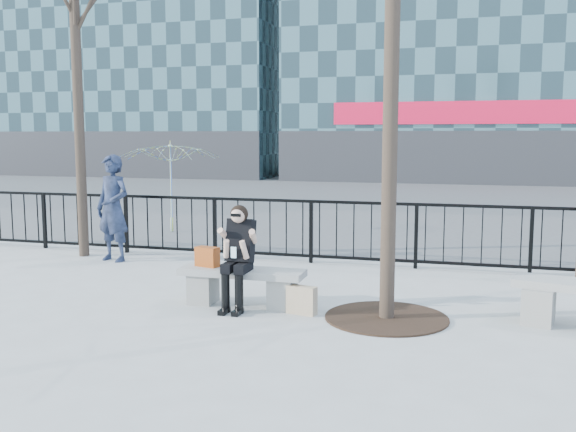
# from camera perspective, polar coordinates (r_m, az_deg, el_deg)

# --- Properties ---
(ground) EXTENTS (120.00, 120.00, 0.00)m
(ground) POSITION_cam_1_polar(r_m,az_deg,el_deg) (8.51, -4.09, -7.93)
(ground) COLOR #979792
(ground) RESTS_ON ground
(street_surface) EXTENTS (60.00, 23.00, 0.01)m
(street_surface) POSITION_cam_1_polar(r_m,az_deg,el_deg) (23.00, 8.65, 1.61)
(street_surface) COLOR #474747
(street_surface) RESTS_ON ground
(railing) EXTENTS (14.00, 0.06, 1.10)m
(railing) POSITION_cam_1_polar(r_m,az_deg,el_deg) (11.21, 1.08, -1.34)
(railing) COLOR black
(railing) RESTS_ON ground
(tree_grate) EXTENTS (1.50, 1.50, 0.02)m
(tree_grate) POSITION_cam_1_polar(r_m,az_deg,el_deg) (7.99, 8.75, -8.92)
(tree_grate) COLOR black
(tree_grate) RESTS_ON ground
(bench_main) EXTENTS (1.65, 0.46, 0.49)m
(bench_main) POSITION_cam_1_polar(r_m,az_deg,el_deg) (8.44, -4.11, -5.96)
(bench_main) COLOR slate
(bench_main) RESTS_ON ground
(seated_woman) EXTENTS (0.50, 0.64, 1.34)m
(seated_woman) POSITION_cam_1_polar(r_m,az_deg,el_deg) (8.21, -4.51, -3.69)
(seated_woman) COLOR black
(seated_woman) RESTS_ON ground
(handbag) EXTENTS (0.35, 0.23, 0.26)m
(handbag) POSITION_cam_1_polar(r_m,az_deg,el_deg) (8.57, -7.19, -3.61)
(handbag) COLOR #A14213
(handbag) RESTS_ON bench_main
(shopping_bag) EXTENTS (0.40, 0.22, 0.35)m
(shopping_bag) POSITION_cam_1_polar(r_m,az_deg,el_deg) (8.06, 1.23, -7.48)
(shopping_bag) COLOR beige
(shopping_bag) RESTS_ON ground
(standing_man) EXTENTS (0.77, 0.60, 1.88)m
(standing_man) POSITION_cam_1_polar(r_m,az_deg,el_deg) (11.70, -15.30, 0.68)
(standing_man) COLOR black
(standing_man) RESTS_ON ground
(vendor_umbrella) EXTENTS (2.86, 2.89, 2.11)m
(vendor_umbrella) POSITION_cam_1_polar(r_m,az_deg,el_deg) (14.83, -10.50, 2.58)
(vendor_umbrella) COLOR yellow
(vendor_umbrella) RESTS_ON ground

